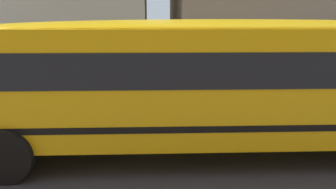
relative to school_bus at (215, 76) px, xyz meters
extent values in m
plane|color=#38383D|center=(1.27, 1.51, -1.85)|extent=(400.00, 400.00, 0.00)
cube|color=gray|center=(1.27, 9.15, -1.84)|extent=(120.00, 3.00, 0.01)
cube|color=silver|center=(1.27, 1.51, -1.84)|extent=(110.00, 0.16, 0.01)
cube|color=yellow|center=(0.27, 0.00, -0.12)|extent=(11.92, 2.88, 2.38)
cube|color=black|center=(0.27, 0.00, 0.31)|extent=(11.21, 2.91, 0.69)
cube|color=black|center=(0.27, 0.00, -0.82)|extent=(11.94, 2.91, 0.13)
ellipsoid|color=yellow|center=(0.27, 0.00, 1.07)|extent=(11.44, 2.66, 0.39)
cylinder|color=red|center=(-3.51, 1.60, -0.24)|extent=(0.48, 0.48, 0.03)
cylinder|color=black|center=(-4.26, -1.28, -1.31)|extent=(1.08, 0.32, 1.08)
cylinder|color=black|center=(-4.22, 1.41, -1.31)|extent=(1.08, 0.32, 1.08)
camera|label=1|loc=(-1.47, -7.13, 1.19)|focal=34.08mm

